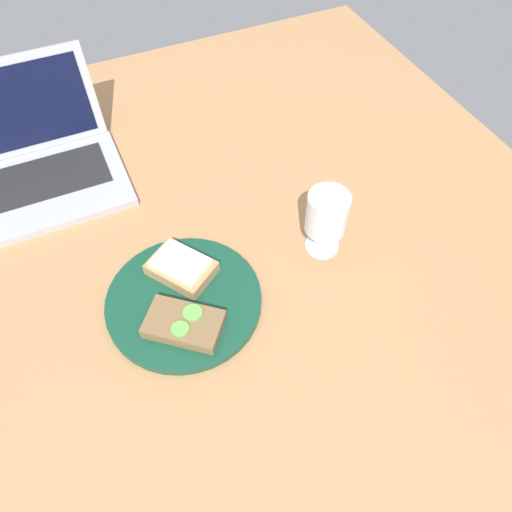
{
  "coord_description": "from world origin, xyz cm",
  "views": [
    {
      "loc": [
        -13.75,
        -52.15,
        73.56
      ],
      "look_at": [
        6.86,
        -6.41,
        8.0
      ],
      "focal_mm": 35.0,
      "sensor_mm": 36.0,
      "label": 1
    }
  ],
  "objects": [
    {
      "name": "wine_glass",
      "position": [
        20.21,
        -5.75,
        11.36
      ],
      "size": [
        7.14,
        7.14,
        12.63
      ],
      "color": "white",
      "rests_on": "wooden_table"
    },
    {
      "name": "plate",
      "position": [
        -6.48,
        -7.07,
        3.73
      ],
      "size": [
        25.68,
        25.68,
        1.46
      ],
      "primitive_type": "cylinder",
      "color": "#144733",
      "rests_on": "wooden_table"
    },
    {
      "name": "laptop",
      "position": [
        -23.6,
        33.45,
        6.92
      ],
      "size": [
        33.07,
        28.36,
        19.66
      ],
      "color": "#ADAFB5",
      "rests_on": "wooden_table"
    },
    {
      "name": "sandwich_with_cucumber",
      "position": [
        -8.07,
        -12.23,
        5.53
      ],
      "size": [
        13.59,
        12.91,
        2.45
      ],
      "color": "brown",
      "rests_on": "plate"
    },
    {
      "name": "sandwich_with_cheese",
      "position": [
        -4.87,
        -1.92,
        5.89
      ],
      "size": [
        12.1,
        12.9,
        3.03
      ],
      "color": "#A88456",
      "rests_on": "plate"
    },
    {
      "name": "wooden_table",
      "position": [
        0.0,
        0.0,
        1.5
      ],
      "size": [
        140.0,
        140.0,
        3.0
      ],
      "primitive_type": "cube",
      "color": "#B27F51",
      "rests_on": "ground"
    }
  ]
}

